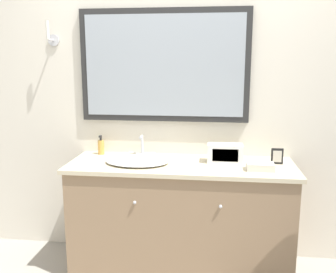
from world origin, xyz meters
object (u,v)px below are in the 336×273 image
object	(u,v)px
sink_basin	(138,160)
appliance_box	(225,153)
soap_bottle	(101,147)
picture_frame	(277,156)

from	to	relation	value
sink_basin	appliance_box	size ratio (longest dim) A/B	1.82
sink_basin	soap_bottle	bearing A→B (deg)	147.20
soap_bottle	appliance_box	size ratio (longest dim) A/B	0.60
soap_bottle	picture_frame	distance (m)	1.37
sink_basin	picture_frame	distance (m)	1.02
appliance_box	soap_bottle	bearing A→B (deg)	172.77
picture_frame	sink_basin	bearing A→B (deg)	-174.82
sink_basin	appliance_box	xyz separation A→B (m)	(0.64, 0.10, 0.05)
appliance_box	picture_frame	xyz separation A→B (m)	(0.38, -0.01, -0.01)
soap_bottle	appliance_box	world-z (taller)	soap_bottle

